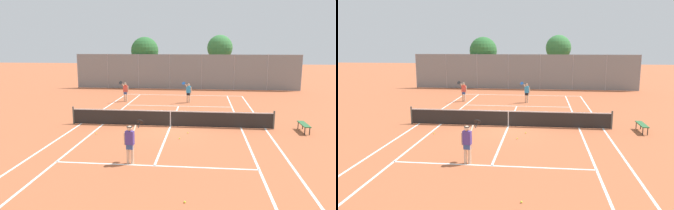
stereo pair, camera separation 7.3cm
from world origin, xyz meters
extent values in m
plane|color=#B25B38|center=(0.00, 0.00, 0.00)|extent=(120.00, 120.00, 0.00)
cube|color=white|center=(0.00, 11.90, 0.00)|extent=(11.00, 0.10, 0.01)
cube|color=white|center=(-5.50, 0.00, 0.00)|extent=(0.10, 23.80, 0.01)
cube|color=white|center=(5.50, 0.00, 0.00)|extent=(0.10, 23.80, 0.01)
cube|color=white|center=(-4.13, 0.00, 0.00)|extent=(0.10, 23.80, 0.01)
cube|color=white|center=(4.13, 0.00, 0.00)|extent=(0.10, 23.80, 0.01)
cube|color=white|center=(0.00, -6.40, 0.00)|extent=(8.26, 0.10, 0.01)
cube|color=white|center=(0.00, 6.40, 0.00)|extent=(8.26, 0.10, 0.01)
cube|color=white|center=(0.00, 0.00, 0.00)|extent=(0.10, 12.80, 0.01)
cylinder|color=#474C47|center=(-5.95, 0.00, 0.53)|extent=(0.10, 0.10, 1.07)
cylinder|color=#474C47|center=(5.95, 0.00, 0.53)|extent=(0.10, 0.10, 1.07)
cube|color=black|center=(0.00, 0.00, 0.46)|extent=(11.90, 0.02, 0.89)
cube|color=white|center=(0.00, 0.00, 0.92)|extent=(11.90, 0.03, 0.06)
cube|color=white|center=(0.00, 0.00, 0.44)|extent=(0.05, 0.03, 0.89)
cylinder|color=beige|center=(-1.11, -6.25, 0.41)|extent=(0.13, 0.13, 0.82)
cylinder|color=beige|center=(-0.93, -6.27, 0.41)|extent=(0.13, 0.13, 0.82)
cube|color=#334C8C|center=(-1.02, -6.26, 0.74)|extent=(0.30, 0.22, 0.24)
cube|color=#4C388C|center=(-1.02, -6.26, 1.10)|extent=(0.37, 0.25, 0.56)
sphere|color=beige|center=(-1.02, -6.26, 1.49)|extent=(0.22, 0.22, 0.22)
cylinder|color=black|center=(-1.02, -6.26, 1.56)|extent=(0.23, 0.23, 0.02)
cylinder|color=beige|center=(-1.24, -6.23, 1.04)|extent=(0.08, 0.08, 0.52)
cylinder|color=beige|center=(-0.87, -6.14, 1.39)|extent=(0.15, 0.46, 0.35)
cylinder|color=black|center=(-0.70, -5.90, 1.55)|extent=(0.07, 0.25, 0.22)
cylinder|color=black|center=(-0.68, -5.79, 1.66)|extent=(0.31, 0.24, 0.23)
cylinder|color=beige|center=(-4.53, 7.98, 0.41)|extent=(0.13, 0.13, 0.82)
cylinder|color=beige|center=(-4.71, 7.99, 0.41)|extent=(0.13, 0.13, 0.82)
cube|color=#334C8C|center=(-4.62, 7.99, 0.74)|extent=(0.28, 0.19, 0.24)
cube|color=#D84C3F|center=(-4.62, 7.99, 1.10)|extent=(0.34, 0.21, 0.56)
sphere|color=beige|center=(-4.62, 7.99, 1.49)|extent=(0.22, 0.22, 0.22)
cylinder|color=black|center=(-4.62, 7.99, 1.56)|extent=(0.23, 0.23, 0.02)
cylinder|color=beige|center=(-4.40, 7.98, 1.04)|extent=(0.08, 0.08, 0.52)
cylinder|color=beige|center=(-4.75, 7.85, 1.39)|extent=(0.09, 0.46, 0.35)
cylinder|color=black|center=(-4.89, 7.59, 1.55)|extent=(0.04, 0.25, 0.22)
cylinder|color=black|center=(-4.89, 7.47, 1.66)|extent=(0.28, 0.20, 0.23)
cylinder|color=beige|center=(0.78, 7.98, 0.41)|extent=(0.13, 0.13, 0.82)
cylinder|color=beige|center=(0.61, 8.03, 0.41)|extent=(0.13, 0.13, 0.82)
cube|color=black|center=(0.69, 8.01, 0.74)|extent=(0.32, 0.24, 0.24)
cube|color=#3399D8|center=(0.69, 8.01, 1.10)|extent=(0.38, 0.28, 0.56)
sphere|color=beige|center=(0.69, 8.01, 1.49)|extent=(0.22, 0.22, 0.22)
cylinder|color=black|center=(0.69, 8.01, 1.56)|extent=(0.23, 0.23, 0.02)
cylinder|color=beige|center=(0.91, 7.95, 1.04)|extent=(0.08, 0.08, 0.52)
cylinder|color=beige|center=(0.53, 7.90, 1.39)|extent=(0.19, 0.46, 0.35)
cylinder|color=#1E4C99|center=(0.34, 7.69, 1.55)|extent=(0.09, 0.25, 0.22)
cylinder|color=#1E4C99|center=(0.31, 7.57, 1.66)|extent=(0.32, 0.26, 0.23)
sphere|color=#D1DB33|center=(1.10, -1.45, 0.03)|extent=(0.07, 0.07, 0.07)
sphere|color=#D1DB33|center=(1.39, -9.39, 0.03)|extent=(0.07, 0.07, 0.07)
sphere|color=#D1DB33|center=(0.73, -2.57, 0.03)|extent=(0.07, 0.07, 0.07)
sphere|color=#D1DB33|center=(-3.84, -2.13, 0.03)|extent=(0.07, 0.07, 0.07)
cube|color=#2D6638|center=(7.49, -0.44, 0.44)|extent=(0.36, 1.50, 0.05)
cylinder|color=#262626|center=(7.36, -1.08, 0.21)|extent=(0.05, 0.05, 0.41)
cylinder|color=#262626|center=(7.36, 0.20, 0.21)|extent=(0.05, 0.05, 0.41)
cylinder|color=#262626|center=(7.62, -1.08, 0.21)|extent=(0.05, 0.05, 0.41)
cylinder|color=#262626|center=(7.62, 0.20, 0.21)|extent=(0.05, 0.05, 0.41)
cylinder|color=gray|center=(-11.87, 16.01, 1.86)|extent=(0.08, 0.08, 3.72)
cylinder|color=gray|center=(-8.48, 16.01, 1.86)|extent=(0.08, 0.08, 3.72)
cylinder|color=gray|center=(-5.09, 16.01, 1.86)|extent=(0.08, 0.08, 3.72)
cylinder|color=gray|center=(-1.70, 16.01, 1.86)|extent=(0.08, 0.08, 3.72)
cylinder|color=gray|center=(1.70, 16.01, 1.86)|extent=(0.08, 0.08, 3.72)
cylinder|color=gray|center=(5.09, 16.01, 1.86)|extent=(0.08, 0.08, 3.72)
cylinder|color=gray|center=(8.48, 16.01, 1.86)|extent=(0.08, 0.08, 3.72)
cylinder|color=gray|center=(11.87, 16.01, 1.86)|extent=(0.08, 0.08, 3.72)
cube|color=slate|center=(0.00, 16.01, 1.86)|extent=(23.74, 0.02, 3.68)
cylinder|color=brown|center=(-4.70, 17.86, 1.47)|extent=(0.27, 0.27, 2.94)
sphere|color=#2D6B33|center=(-4.70, 17.86, 4.02)|extent=(3.07, 3.07, 3.07)
sphere|color=#2D6B33|center=(-5.01, 18.21, 3.64)|extent=(1.80, 1.80, 1.80)
cylinder|color=brown|center=(3.66, 18.71, 1.68)|extent=(0.30, 0.30, 3.37)
sphere|color=#387A3D|center=(3.66, 18.71, 4.35)|extent=(2.83, 2.83, 2.83)
sphere|color=#387A3D|center=(3.50, 18.72, 4.00)|extent=(2.08, 2.08, 2.08)
camera|label=1|loc=(1.89, -18.75, 4.86)|focal=35.00mm
camera|label=2|loc=(1.96, -18.75, 4.86)|focal=35.00mm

